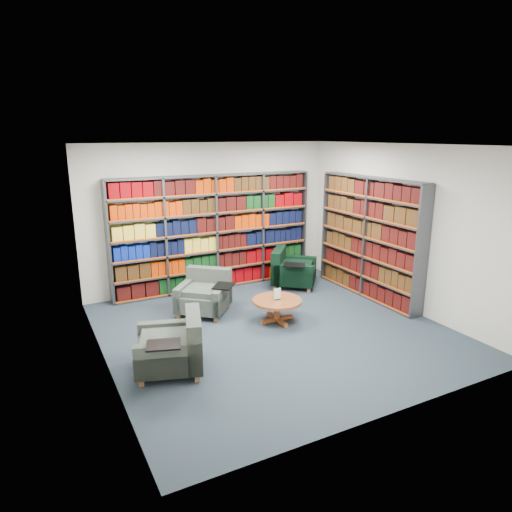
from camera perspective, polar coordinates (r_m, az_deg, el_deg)
name	(u,v)px	position (r m, az deg, el deg)	size (l,w,h in m)	color
room_shell	(275,242)	(6.74, 2.35, 1.70)	(5.02, 5.02, 2.82)	#1B2630
bookshelf_back	(215,233)	(8.86, -5.19, 2.90)	(4.00, 0.28, 2.20)	#47494F
bookshelf_right	(369,238)	(8.62, 13.97, 2.16)	(0.28, 2.50, 2.20)	#47494F
chair_teal_left	(205,295)	(7.85, -6.37, -4.88)	(1.11, 1.11, 0.72)	#022031
chair_green_right	(290,271)	(9.14, 4.30, -1.88)	(1.15, 1.15, 0.74)	black
chair_teal_front	(175,348)	(6.03, -10.04, -11.27)	(1.03, 1.08, 0.75)	#022031
coffee_table	(277,304)	(7.39, 2.66, -6.01)	(0.80, 0.80, 0.56)	#955026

